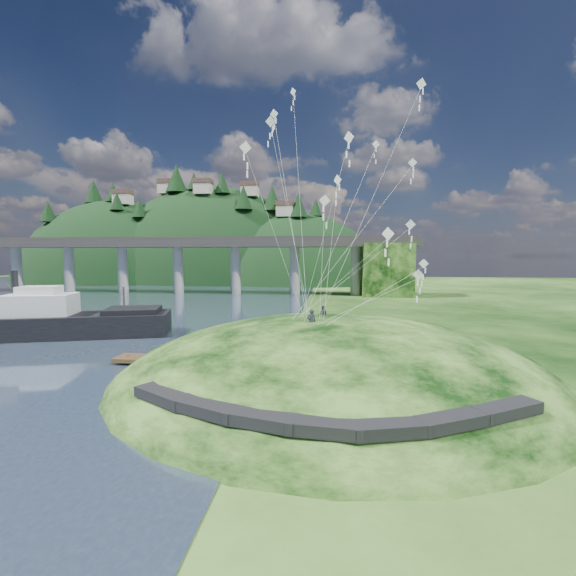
# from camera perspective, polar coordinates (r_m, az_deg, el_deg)

# --- Properties ---
(ground) EXTENTS (320.00, 320.00, 0.00)m
(ground) POSITION_cam_1_polar(r_m,az_deg,el_deg) (30.97, -8.81, -13.89)
(ground) COLOR black
(ground) RESTS_ON ground
(grass_hill) EXTENTS (36.00, 32.00, 13.00)m
(grass_hill) POSITION_cam_1_polar(r_m,az_deg,el_deg) (32.42, 6.55, -15.81)
(grass_hill) COLOR black
(grass_hill) RESTS_ON ground
(footpath) EXTENTS (22.29, 5.84, 0.83)m
(footpath) POSITION_cam_1_polar(r_m,az_deg,el_deg) (20.17, 5.37, -17.95)
(footpath) COLOR black
(footpath) RESTS_ON ground
(bridge) EXTENTS (160.00, 11.00, 15.00)m
(bridge) POSITION_cam_1_polar(r_m,az_deg,el_deg) (104.16, -13.13, 4.52)
(bridge) COLOR #2D2B2B
(bridge) RESTS_ON ground
(far_ridge) EXTENTS (153.00, 70.00, 94.50)m
(far_ridge) POSITION_cam_1_polar(r_m,az_deg,el_deg) (159.94, -12.71, -1.60)
(far_ridge) COLOR black
(far_ridge) RESTS_ON ground
(work_barge) EXTENTS (24.20, 12.62, 8.17)m
(work_barge) POSITION_cam_1_polar(r_m,az_deg,el_deg) (54.60, -30.03, -4.14)
(work_barge) COLOR black
(work_barge) RESTS_ON ground
(wooden_dock) EXTENTS (14.48, 2.54, 1.03)m
(wooden_dock) POSITION_cam_1_polar(r_m,az_deg,el_deg) (36.46, -13.96, -10.36)
(wooden_dock) COLOR #3B2A18
(wooden_dock) RESTS_ON ground
(kite_flyers) EXTENTS (1.57, 4.11, 1.88)m
(kite_flyers) POSITION_cam_1_polar(r_m,az_deg,el_deg) (30.84, 4.43, -2.87)
(kite_flyers) COLOR #23232E
(kite_flyers) RESTS_ON ground
(kite_swarm) EXTENTS (14.69, 17.03, 19.00)m
(kite_swarm) POSITION_cam_1_polar(r_m,az_deg,el_deg) (32.26, 10.78, 16.63)
(kite_swarm) COLOR white
(kite_swarm) RESTS_ON ground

